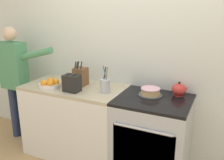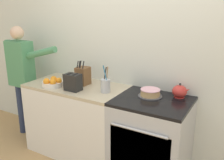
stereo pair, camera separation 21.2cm
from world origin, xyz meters
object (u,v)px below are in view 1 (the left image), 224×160
Objects in this scene: layer_cake at (150,92)px; fruit_bowl at (50,84)px; tea_kettle at (179,90)px; toaster at (72,83)px; utensil_crock at (105,85)px; knife_block at (81,76)px; stove_range at (152,137)px; person_baker at (15,75)px.

fruit_bowl is at bearing -167.14° from layer_cake.
tea_kettle is 0.74× the size of fruit_bowl.
toaster is at bearing -160.93° from tea_kettle.
layer_cake is 0.49m from utensil_crock.
knife_block is 0.24m from toaster.
knife_block is (-0.86, -0.02, 0.07)m from layer_cake.
stove_range is at bearing -53.00° from layer_cake.
tea_kettle is 0.12× the size of person_baker.
toaster is (-0.89, -0.16, 0.54)m from stove_range.
fruit_bowl is at bearing -164.53° from tea_kettle.
knife_block is (-0.92, 0.07, 0.55)m from stove_range.
toaster is (-1.10, -0.38, 0.03)m from tea_kettle.
fruit_bowl is at bearing -178.72° from toaster.
fruit_bowl is at bearing -168.05° from utensil_crock.
knife_block reaches higher than stove_range.
person_baker is at bearing 171.63° from toaster.
stove_range is 0.49m from layer_cake.
utensil_crock is (-0.75, -0.25, 0.02)m from tea_kettle.
toaster reaches higher than layer_cake.
stove_range is 0.59m from tea_kettle.
person_baker reaches higher than tea_kettle.
knife_block is 0.36m from fruit_bowl.
person_baker is (-1.83, -0.10, -0.00)m from layer_cake.
utensil_crock reaches higher than stove_range.
stove_range is at bearing 3.71° from utensil_crock.
utensil_crock reaches higher than toaster.
tea_kettle reaches higher than stove_range.
person_baker is (-1.35, 0.02, -0.04)m from utensil_crock.
layer_cake is at bearing 16.84° from toaster.
knife_block is 0.40m from utensil_crock.
tea_kettle is 0.62× the size of knife_block.
knife_block is 0.19× the size of person_baker.
layer_cake is at bearing 12.86° from fruit_bowl.
stove_range is at bearing 10.52° from toaster.
tea_kettle is at bearing 25.44° from layer_cake.
person_baker is at bearing -174.95° from knife_block.
layer_cake is 1.28× the size of toaster.
tea_kettle is at bearing 14.32° from person_baker.
knife_block is at bearing -172.66° from tea_kettle.
knife_block is at bearing 98.11° from toaster.
tea_kettle is at bearing 7.34° from knife_block.
tea_kettle is (0.27, 0.13, 0.03)m from layer_cake.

